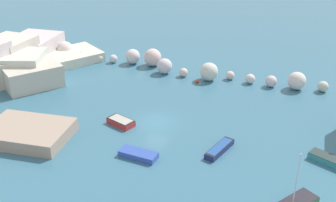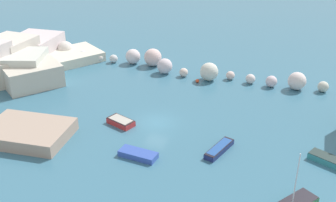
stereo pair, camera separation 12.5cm
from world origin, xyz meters
name	(u,v)px [view 1 (the left image)]	position (x,y,z in m)	size (l,w,h in m)	color
cove_water	(156,123)	(0.00, 0.00, 0.00)	(160.00, 160.00, 0.00)	#386A83
rock_breakwater	(169,64)	(-4.28, 15.35, 1.15)	(41.74, 5.06, 2.69)	silver
stone_dock	(28,132)	(-11.52, -8.08, 0.70)	(8.83, 6.30, 1.40)	tan
channel_buoy	(197,81)	(0.99, 12.75, 0.26)	(0.52, 0.52, 0.52)	#E04C28
moored_boat_0	(329,160)	(18.79, -1.47, 0.34)	(4.01, 2.77, 0.69)	teal
moored_boat_1	(138,154)	(1.06, -7.17, 0.30)	(3.94, 1.77, 0.60)	#3351B0
moored_boat_4	(121,122)	(-3.56, -1.86, 0.36)	(3.49, 2.50, 0.69)	red
moored_boat_5	(220,149)	(8.36, -3.30, 0.32)	(2.19, 4.46, 0.61)	navy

